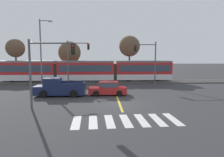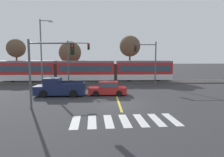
{
  "view_description": "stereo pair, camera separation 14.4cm",
  "coord_description": "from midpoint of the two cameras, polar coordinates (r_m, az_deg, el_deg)",
  "views": [
    {
      "loc": [
        -1.58,
        -17.63,
        4.33
      ],
      "look_at": [
        -0.36,
        6.86,
        1.6
      ],
      "focal_mm": 32.0,
      "sensor_mm": 36.0,
      "label": 1
    },
    {
      "loc": [
        -1.43,
        -17.64,
        4.33
      ],
      "look_at": [
        -0.36,
        6.86,
        1.6
      ],
      "focal_mm": 32.0,
      "sensor_mm": 36.0,
      "label": 2
    }
  ],
  "objects": [
    {
      "name": "crosswalk_stripe_1",
      "position": [
        13.63,
        -5.4,
        -12.17
      ],
      "size": [
        0.7,
        2.82,
        0.01
      ],
      "primitive_type": "cube",
      "rotation": [
        0.0,
        0.0,
        0.05
      ],
      "color": "silver",
      "rests_on": "ground"
    },
    {
      "name": "rail_far",
      "position": [
        33.89,
        0.06,
        -0.6
      ],
      "size": [
        120.0,
        0.08,
        0.1
      ],
      "primitive_type": "cube",
      "color": "#939399",
      "rests_on": "track_bed"
    },
    {
      "name": "ground_plane",
      "position": [
        18.22,
        2.33,
        -7.4
      ],
      "size": [
        200.0,
        200.0,
        0.0
      ],
      "primitive_type": "plane",
      "color": "#333335"
    },
    {
      "name": "crosswalk_stripe_4",
      "position": [
        14.02,
        8.51,
        -11.69
      ],
      "size": [
        0.7,
        2.82,
        0.01
      ],
      "primitive_type": "cube",
      "rotation": [
        0.0,
        0.0,
        0.05
      ],
      "color": "silver",
      "rests_on": "ground"
    },
    {
      "name": "traffic_light_near_left",
      "position": [
        17.13,
        -18.24,
        4.38
      ],
      "size": [
        3.75,
        0.38,
        5.7
      ],
      "color": "#515459",
      "rests_on": "ground"
    },
    {
      "name": "crosswalk_stripe_6",
      "position": [
        14.68,
        17.03,
        -11.06
      ],
      "size": [
        0.7,
        2.82,
        0.01
      ],
      "primitive_type": "cube",
      "rotation": [
        0.0,
        0.0,
        0.05
      ],
      "color": "silver",
      "rests_on": "ground"
    },
    {
      "name": "bare_tree_east",
      "position": [
        38.75,
        5.24,
        9.15
      ],
      "size": [
        3.98,
        3.98,
        8.26
      ],
      "color": "brown",
      "rests_on": "ground"
    },
    {
      "name": "crosswalk_stripe_2",
      "position": [
        13.67,
        -0.68,
        -12.09
      ],
      "size": [
        0.7,
        2.82,
        0.01
      ],
      "primitive_type": "cube",
      "rotation": [
        0.0,
        0.0,
        0.05
      ],
      "color": "silver",
      "rests_on": "ground"
    },
    {
      "name": "light_rail_tram",
      "position": [
        33.07,
        -7.22,
        2.34
      ],
      "size": [
        28.0,
        2.64,
        3.43
      ],
      "color": "silver",
      "rests_on": "track_bed"
    },
    {
      "name": "street_lamp_west",
      "position": [
        31.14,
        -19.22,
        7.92
      ],
      "size": [
        1.9,
        0.28,
        9.64
      ],
      "color": "slate",
      "rests_on": "ground"
    },
    {
      "name": "traffic_light_far_right",
      "position": [
        29.43,
        10.56,
        5.99
      ],
      "size": [
        3.25,
        0.38,
        6.43
      ],
      "color": "#515459",
      "rests_on": "ground"
    },
    {
      "name": "traffic_light_far_left",
      "position": [
        29.65,
        -10.38,
        6.24
      ],
      "size": [
        3.25,
        0.38,
        6.58
      ],
      "color": "#515459",
      "rests_on": "ground"
    },
    {
      "name": "crosswalk_stripe_0",
      "position": [
        13.68,
        -10.12,
        -12.18
      ],
      "size": [
        0.7,
        2.82,
        0.01
      ],
      "primitive_type": "cube",
      "rotation": [
        0.0,
        0.0,
        0.05
      ],
      "color": "silver",
      "rests_on": "ground"
    },
    {
      "name": "bare_tree_west",
      "position": [
        38.11,
        -11.79,
        7.26
      ],
      "size": [
        4.12,
        4.12,
        7.1
      ],
      "color": "brown",
      "rests_on": "ground"
    },
    {
      "name": "rail_near",
      "position": [
        32.46,
        0.17,
        -0.91
      ],
      "size": [
        120.0,
        0.08,
        0.1
      ],
      "primitive_type": "cube",
      "color": "#939399",
      "rests_on": "track_bed"
    },
    {
      "name": "crosswalk_stripe_5",
      "position": [
        14.31,
        12.87,
        -11.4
      ],
      "size": [
        0.7,
        2.82,
        0.01
      ],
      "primitive_type": "cube",
      "rotation": [
        0.0,
        0.0,
        0.05
      ],
      "color": "silver",
      "rests_on": "ground"
    },
    {
      "name": "crosswalk_stripe_3",
      "position": [
        13.8,
        3.97,
        -11.92
      ],
      "size": [
        0.7,
        2.82,
        0.01
      ],
      "primitive_type": "cube",
      "rotation": [
        0.0,
        0.0,
        0.05
      ],
      "color": "silver",
      "rests_on": "ground"
    },
    {
      "name": "lane_centre_line",
      "position": [
        23.41,
        1.23,
        -4.3
      ],
      "size": [
        0.2,
        15.87,
        0.01
      ],
      "primitive_type": "cube",
      "color": "gold",
      "rests_on": "ground"
    },
    {
      "name": "sedan_crossing",
      "position": [
        22.46,
        -1.04,
        -2.95
      ],
      "size": [
        4.26,
        2.03,
        1.52
      ],
      "color": "#B22323",
      "rests_on": "ground"
    },
    {
      "name": "pickup_truck",
      "position": [
        22.7,
        -14.71,
        -2.69
      ],
      "size": [
        5.4,
        2.24,
        1.98
      ],
      "color": "#192347",
      "rests_on": "ground"
    },
    {
      "name": "bare_tree_far_west",
      "position": [
        41.39,
        -25.63,
        7.76
      ],
      "size": [
        3.41,
        3.41,
        7.55
      ],
      "color": "brown",
      "rests_on": "ground"
    },
    {
      "name": "track_bed",
      "position": [
        33.19,
        0.11,
        -0.99
      ],
      "size": [
        120.0,
        4.0,
        0.18
      ],
      "primitive_type": "cube",
      "color": "#4C4742",
      "rests_on": "ground"
    }
  ]
}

